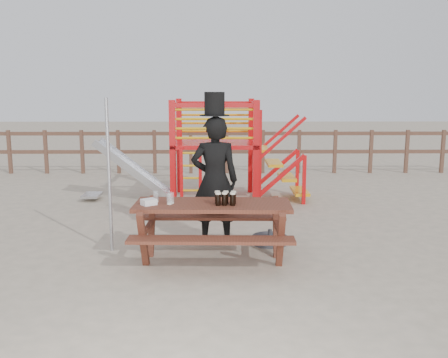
% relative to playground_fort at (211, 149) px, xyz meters
% --- Properties ---
extents(ground, '(60.00, 60.00, 0.00)m').
position_rel_playground_fort_xyz_m(ground, '(-0.12, -3.58, -1.07)').
color(ground, '#B6A58E').
rests_on(ground, ground).
extents(back_fence, '(15.09, 0.09, 1.20)m').
position_rel_playground_fort_xyz_m(back_fence, '(-0.12, 3.42, -0.34)').
color(back_fence, brown).
rests_on(back_fence, ground).
extents(playground_fort, '(4.71, 1.84, 2.10)m').
position_rel_playground_fort_xyz_m(playground_fort, '(0.00, 0.00, 0.00)').
color(playground_fort, red).
rests_on(playground_fort, ground).
extents(picnic_table, '(2.11, 1.48, 0.80)m').
position_rel_playground_fort_xyz_m(picnic_table, '(0.08, -3.82, -0.57)').
color(picnic_table, brown).
rests_on(picnic_table, ground).
extents(man_with_hat, '(0.71, 0.48, 2.26)m').
position_rel_playground_fort_xyz_m(man_with_hat, '(0.10, -3.01, -0.06)').
color(man_with_hat, black).
rests_on(man_with_hat, ground).
extents(metal_pole, '(0.05, 0.05, 2.18)m').
position_rel_playground_fort_xyz_m(metal_pole, '(-1.38, -3.37, 0.02)').
color(metal_pole, '#B2B2B7').
rests_on(metal_pole, ground).
extents(parasol_base, '(0.53, 0.53, 0.22)m').
position_rel_playground_fort_xyz_m(parasol_base, '(0.93, -3.07, -1.01)').
color(parasol_base, '#343439').
rests_on(parasol_base, ground).
extents(paper_bag, '(0.23, 0.22, 0.08)m').
position_rel_playground_fort_xyz_m(paper_bag, '(-0.75, -3.92, -0.23)').
color(paper_bag, white).
rests_on(paper_bag, picnic_table).
extents(stout_pints, '(0.28, 0.18, 0.17)m').
position_rel_playground_fort_xyz_m(stout_pints, '(0.25, -3.91, -0.18)').
color(stout_pints, black).
rests_on(stout_pints, picnic_table).
extents(empty_glasses, '(0.29, 0.22, 0.15)m').
position_rel_playground_fort_xyz_m(empty_glasses, '(-0.54, -3.83, -0.20)').
color(empty_glasses, silver).
rests_on(empty_glasses, picnic_table).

